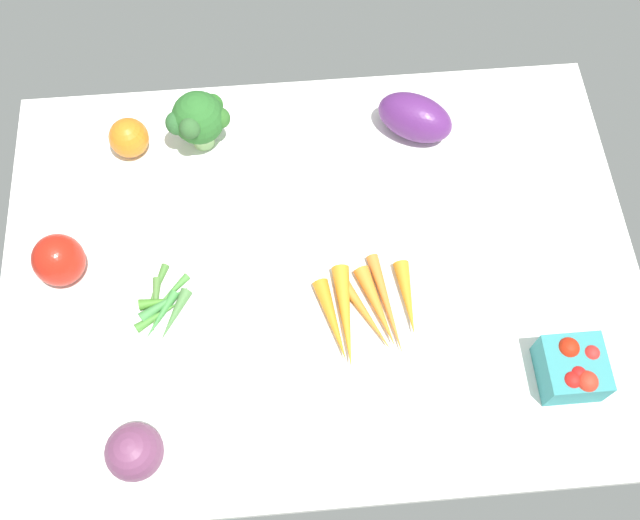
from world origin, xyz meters
TOP-DOWN VIEW (x-y plane):
  - tablecloth at (0.00, 0.00)cm, footprint 104.00×76.00cm
  - eggplant at (-18.75, -25.19)cm, footprint 15.71×13.70cm
  - berry_basket at (-35.80, 21.61)cm, footprint 9.11×9.11cm
  - broccoli_head at (18.51, -25.69)cm, footprint 10.90×10.05cm
  - bell_pepper_red at (41.18, -2.24)cm, footprint 11.53×11.53cm
  - heirloom_tomato_orange at (31.12, -25.43)cm, footprint 6.90×6.90cm
  - red_onion_near_basket at (28.55, 28.60)cm, footprint 8.25×8.25cm
  - okra_pile at (25.39, 5.51)cm, footprint 9.22×13.65cm
  - carrot_bunch at (-6.55, 9.12)cm, footprint 16.43×18.91cm

SIDE VIEW (x-z plane):
  - tablecloth at x=0.00cm, z-range 0.00..2.00cm
  - okra_pile at x=25.39cm, z-range 1.88..3.81cm
  - carrot_bunch at x=-6.55cm, z-range 1.83..4.71cm
  - heirloom_tomato_orange at x=31.12cm, z-range 2.00..8.90cm
  - berry_basket at x=-35.80cm, z-range 1.94..9.64cm
  - eggplant at x=-18.75cm, z-range 2.00..9.98cm
  - red_onion_near_basket at x=28.55cm, z-range 2.00..10.25cm
  - bell_pepper_red at x=41.18cm, z-range 2.00..10.95cm
  - broccoli_head at x=18.51cm, z-range 3.19..15.01cm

